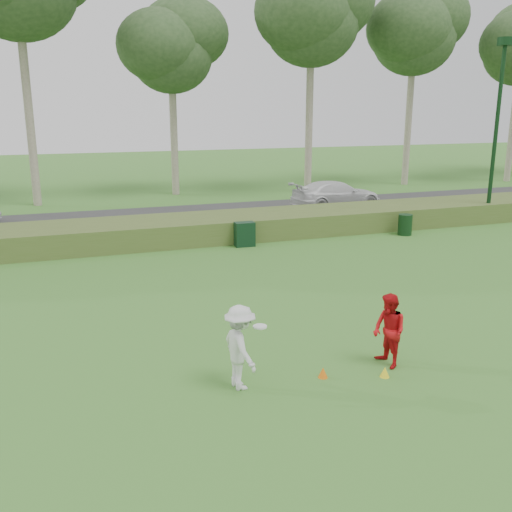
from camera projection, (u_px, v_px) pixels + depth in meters
name	position (u px, v px, depth m)	size (l,w,h in m)	color
ground	(318.00, 359.00, 12.26)	(120.00, 120.00, 0.00)	#337226
reed_strip	(190.00, 229.00, 23.09)	(80.00, 3.00, 0.90)	#455E25
park_road	(167.00, 217.00, 27.76)	(80.00, 6.00, 0.06)	#2D2D2D
lamp_post	(499.00, 99.00, 25.39)	(0.70, 0.70, 8.18)	black
tree_4	(171.00, 47.00, 33.06)	(6.24, 6.24, 11.50)	gray
tree_5	(312.00, 15.00, 33.34)	(7.28, 7.28, 14.00)	gray
tree_6	(415.00, 30.00, 37.21)	(7.02, 7.02, 13.50)	gray
player_white	(240.00, 347.00, 10.82)	(0.91, 1.14, 1.66)	silver
player_red	(389.00, 331.00, 11.75)	(0.76, 0.59, 1.56)	red
cone_orange	(323.00, 372.00, 11.39)	(0.20, 0.20, 0.22)	orange
cone_yellow	(385.00, 372.00, 11.42)	(0.19, 0.19, 0.21)	yellow
utility_cabinet	(245.00, 234.00, 22.06)	(0.75, 0.47, 0.94)	black
trash_bin	(405.00, 225.00, 24.01)	(0.58, 0.58, 0.87)	black
car_right	(336.00, 195.00, 30.04)	(1.98, 4.86, 1.41)	silver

